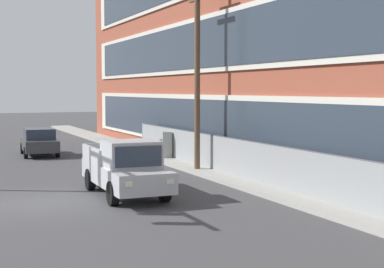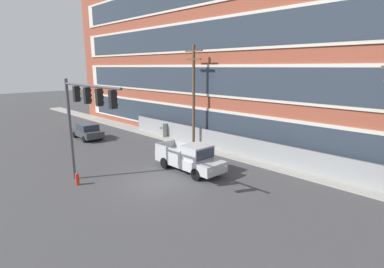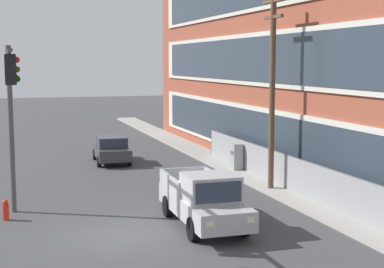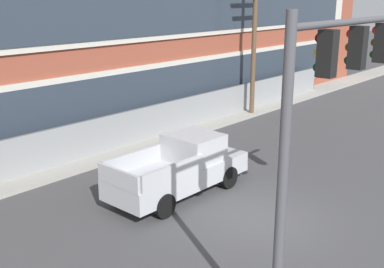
% 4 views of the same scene
% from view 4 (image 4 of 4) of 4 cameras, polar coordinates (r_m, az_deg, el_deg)
% --- Properties ---
extents(ground_plane, '(160.00, 160.00, 0.00)m').
position_cam_4_polar(ground_plane, '(15.26, 8.05, -9.99)').
color(ground_plane, '#424244').
extents(sidewalk_building_side, '(80.00, 1.77, 0.16)m').
position_cam_4_polar(sidewalk_building_side, '(20.60, -11.61, -2.85)').
color(sidewalk_building_side, '#9E9B93').
rests_on(sidewalk_building_side, ground).
extents(chain_link_fence, '(33.97, 0.06, 1.72)m').
position_cam_4_polar(chain_link_fence, '(22.10, -6.64, 0.86)').
color(chain_link_fence, gray).
rests_on(chain_link_fence, ground).
extents(traffic_signal_mast, '(6.50, 0.43, 6.47)m').
position_cam_4_polar(traffic_signal_mast, '(10.39, 17.33, 5.29)').
color(traffic_signal_mast, '#4C4C51').
rests_on(traffic_signal_mast, ground).
extents(pickup_truck_silver, '(5.46, 2.07, 2.02)m').
position_cam_4_polar(pickup_truck_silver, '(16.61, -1.25, -4.02)').
color(pickup_truck_silver, '#B2B5BA').
rests_on(pickup_truck_silver, ground).
extents(utility_pole_midblock, '(2.35, 0.26, 7.66)m').
position_cam_4_polar(utility_pole_midblock, '(27.12, 7.37, 10.96)').
color(utility_pole_midblock, brown).
rests_on(utility_pole_midblock, ground).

